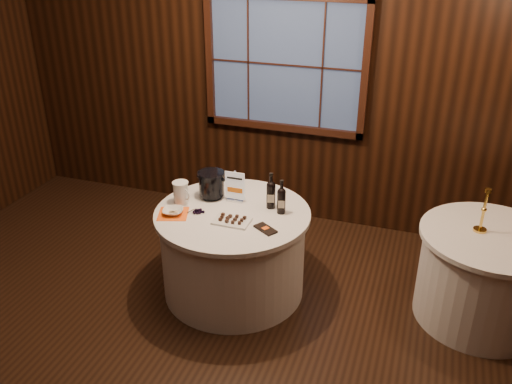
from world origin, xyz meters
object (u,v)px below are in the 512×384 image
at_px(side_table, 484,276).
at_px(port_bottle_right, 281,199).
at_px(sign_stand, 235,191).
at_px(port_bottle_left, 271,193).
at_px(chocolate_box, 265,229).
at_px(main_table, 233,251).
at_px(cracker_bowl, 173,211).
at_px(ice_bucket, 211,184).
at_px(chocolate_plate, 232,220).
at_px(grape_bunch, 198,212).
at_px(glass_pitcher, 181,193).
at_px(brass_candlestick, 483,216).

bearing_deg(side_table, port_bottle_right, -173.40).
xyz_separation_m(sign_stand, port_bottle_right, (0.43, -0.08, 0.03)).
height_order(port_bottle_left, chocolate_box, port_bottle_left).
height_order(main_table, cracker_bowl, cracker_bowl).
height_order(main_table, ice_bucket, ice_bucket).
height_order(chocolate_plate, cracker_bowl, cracker_bowl).
bearing_deg(port_bottle_left, grape_bunch, -166.43).
xyz_separation_m(port_bottle_left, chocolate_plate, (-0.22, -0.33, -0.12)).
distance_m(ice_bucket, cracker_bowl, 0.43).
distance_m(main_table, ice_bucket, 0.60).
relative_size(side_table, chocolate_box, 5.76).
bearing_deg(port_bottle_left, glass_pitcher, 176.65).
bearing_deg(port_bottle_left, main_table, -163.72).
relative_size(chocolate_plate, glass_pitcher, 1.49).
height_order(port_bottle_left, cracker_bowl, port_bottle_left).
bearing_deg(main_table, sign_stand, 103.69).
relative_size(chocolate_box, cracker_bowl, 1.14).
distance_m(chocolate_box, glass_pitcher, 0.83).
height_order(sign_stand, port_bottle_left, port_bottle_left).
height_order(sign_stand, chocolate_box, sign_stand).
relative_size(port_bottle_right, chocolate_box, 1.55).
height_order(main_table, sign_stand, sign_stand).
relative_size(chocolate_plate, grape_bunch, 1.85).
xyz_separation_m(port_bottle_left, glass_pitcher, (-0.73, -0.16, -0.04)).
xyz_separation_m(main_table, sign_stand, (-0.05, 0.19, 0.48)).
bearing_deg(brass_candlestick, port_bottle_left, -174.59).
xyz_separation_m(main_table, port_bottle_left, (0.27, 0.17, 0.52)).
xyz_separation_m(grape_bunch, glass_pitcher, (-0.21, 0.13, 0.08)).
bearing_deg(side_table, port_bottle_left, -175.79).
relative_size(main_table, port_bottle_right, 4.40).
bearing_deg(grape_bunch, main_table, 26.44).
xyz_separation_m(port_bottle_left, chocolate_box, (0.07, -0.36, -0.13)).
relative_size(chocolate_box, glass_pitcher, 0.97).
bearing_deg(sign_stand, port_bottle_left, -3.57).
bearing_deg(side_table, cracker_bowl, -168.58).
height_order(side_table, port_bottle_right, port_bottle_right).
distance_m(ice_bucket, chocolate_box, 0.72).
distance_m(chocolate_plate, cracker_bowl, 0.50).
height_order(port_bottle_left, ice_bucket, port_bottle_left).
distance_m(sign_stand, ice_bucket, 0.22).
relative_size(port_bottle_left, chocolate_plate, 1.09).
relative_size(grape_bunch, glass_pitcher, 0.81).
bearing_deg(ice_bucket, sign_stand, 0.54).
relative_size(chocolate_box, brass_candlestick, 0.53).
relative_size(grape_bunch, cracker_bowl, 0.94).
height_order(main_table, grape_bunch, grape_bunch).
bearing_deg(chocolate_plate, cracker_bowl, -176.25).
relative_size(side_table, port_bottle_left, 3.47).
distance_m(main_table, glass_pitcher, 0.67).
bearing_deg(chocolate_box, main_table, -175.48).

